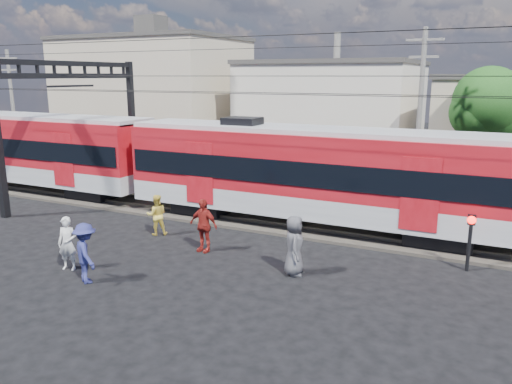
# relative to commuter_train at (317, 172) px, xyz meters

# --- Properties ---
(ground) EXTENTS (120.00, 120.00, 0.00)m
(ground) POSITION_rel_commuter_train_xyz_m (-3.11, -8.00, -2.40)
(ground) COLOR black
(ground) RESTS_ON ground
(track_bed) EXTENTS (70.00, 3.40, 0.12)m
(track_bed) POSITION_rel_commuter_train_xyz_m (-3.11, 0.00, -2.34)
(track_bed) COLOR #2D2823
(track_bed) RESTS_ON ground
(rail_near) EXTENTS (70.00, 0.12, 0.12)m
(rail_near) POSITION_rel_commuter_train_xyz_m (-3.11, -0.75, -2.22)
(rail_near) COLOR #59544C
(rail_near) RESTS_ON track_bed
(rail_far) EXTENTS (70.00, 0.12, 0.12)m
(rail_far) POSITION_rel_commuter_train_xyz_m (-3.11, 0.75, -2.22)
(rail_far) COLOR #59544C
(rail_far) RESTS_ON track_bed
(commuter_train) EXTENTS (50.30, 3.08, 4.17)m
(commuter_train) POSITION_rel_commuter_train_xyz_m (0.00, 0.00, 0.00)
(commuter_train) COLOR black
(commuter_train) RESTS_ON ground
(catenary) EXTENTS (70.00, 9.30, 7.52)m
(catenary) POSITION_rel_commuter_train_xyz_m (-11.76, -0.00, 2.73)
(catenary) COLOR black
(catenary) RESTS_ON ground
(building_west) EXTENTS (14.28, 10.20, 9.30)m
(building_west) POSITION_rel_commuter_train_xyz_m (-20.11, 16.00, 2.25)
(building_west) COLOR #BBA98F
(building_west) RESTS_ON ground
(building_midwest) EXTENTS (12.24, 12.24, 7.30)m
(building_midwest) POSITION_rel_commuter_train_xyz_m (-5.11, 19.00, 1.25)
(building_midwest) COLOR beige
(building_midwest) RESTS_ON ground
(utility_pole_mid) EXTENTS (1.80, 0.24, 8.50)m
(utility_pole_mid) POSITION_rel_commuter_train_xyz_m (2.89, 7.00, 2.13)
(utility_pole_mid) COLOR slate
(utility_pole_mid) RESTS_ON ground
(utility_pole_west) EXTENTS (1.80, 0.24, 8.00)m
(utility_pole_west) POSITION_rel_commuter_train_xyz_m (-25.11, 6.00, 1.88)
(utility_pole_west) COLOR slate
(utility_pole_west) RESTS_ON ground
(tree_near) EXTENTS (3.82, 3.64, 6.72)m
(tree_near) POSITION_rel_commuter_train_xyz_m (6.08, 10.09, 2.26)
(tree_near) COLOR #382619
(tree_near) RESTS_ON ground
(pedestrian_a) EXTENTS (0.74, 0.59, 1.78)m
(pedestrian_a) POSITION_rel_commuter_train_xyz_m (-5.79, -7.84, -1.51)
(pedestrian_a) COLOR silver
(pedestrian_a) RESTS_ON ground
(pedestrian_b) EXTENTS (1.01, 0.98, 1.64)m
(pedestrian_b) POSITION_rel_commuter_train_xyz_m (-5.41, -3.60, -1.58)
(pedestrian_b) COLOR gold
(pedestrian_b) RESTS_ON ground
(pedestrian_c) EXTENTS (1.40, 1.22, 1.88)m
(pedestrian_c) POSITION_rel_commuter_train_xyz_m (-4.49, -8.38, -1.46)
(pedestrian_c) COLOR navy
(pedestrian_c) RESTS_ON ground
(pedestrian_d) EXTENTS (1.17, 0.56, 1.95)m
(pedestrian_d) POSITION_rel_commuter_train_xyz_m (-2.72, -4.43, -1.43)
(pedestrian_d) COLOR maroon
(pedestrian_d) RESTS_ON ground
(pedestrian_e) EXTENTS (0.93, 1.11, 1.94)m
(pedestrian_e) POSITION_rel_commuter_train_xyz_m (1.02, -5.04, -1.43)
(pedestrian_e) COLOR #454549
(pedestrian_e) RESTS_ON ground
(crossing_signal) EXTENTS (0.28, 0.28, 1.90)m
(crossing_signal) POSITION_rel_commuter_train_xyz_m (6.01, -2.30, -1.08)
(crossing_signal) COLOR black
(crossing_signal) RESTS_ON ground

